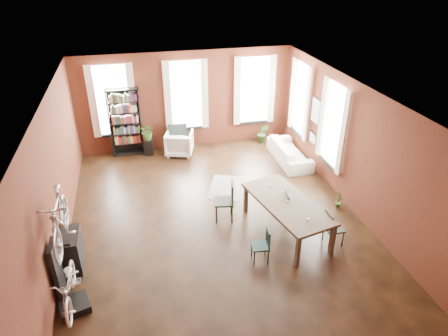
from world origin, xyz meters
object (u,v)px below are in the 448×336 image
object	(u,v)px
dining_chair_d	(293,209)
white_armchair	(179,142)
dining_chair_b	(224,201)
console_table	(72,250)
cream_sofa	(290,149)
bicycle_floor	(66,271)
bookshelf	(125,122)
dining_chair_c	(334,228)
plant_stand	(149,147)
dining_table	(286,217)
dining_chair_a	(260,246)
bike_trainer	(74,305)

from	to	relation	value
dining_chair_d	white_armchair	xyz separation A→B (m)	(-2.13, 4.50, -0.02)
dining_chair_b	console_table	xyz separation A→B (m)	(-3.48, -0.91, -0.11)
white_armchair	cream_sofa	distance (m)	3.56
dining_chair_b	bicycle_floor	xyz separation A→B (m)	(-3.38, -2.12, 0.40)
dining_chair_d	bookshelf	distance (m)	6.23
dining_chair_c	plant_stand	size ratio (longest dim) A/B	1.64
bookshelf	console_table	distance (m)	5.40
bookshelf	plant_stand	xyz separation A→B (m)	(0.65, -0.20, -0.84)
dining_chair_b	dining_chair_d	bearing A→B (deg)	79.00
dining_table	white_armchair	xyz separation A→B (m)	(-1.87, 4.70, 0.02)
white_armchair	dining_chair_b	bearing A→B (deg)	115.11
dining_chair_a	dining_chair_d	world-z (taller)	dining_chair_d
dining_chair_c	cream_sofa	distance (m)	4.14
dining_chair_d	white_armchair	world-z (taller)	dining_chair_d
dining_chair_a	bookshelf	size ratio (longest dim) A/B	0.36
dining_chair_d	console_table	distance (m)	5.05
bicycle_floor	bike_trainer	bearing A→B (deg)	-90.82
dining_table	dining_chair_a	size ratio (longest dim) A/B	3.01
bike_trainer	bicycle_floor	size ratio (longest dim) A/B	0.35
dining_table	dining_chair_a	bearing A→B (deg)	-149.90
dining_chair_d	console_table	bearing A→B (deg)	103.40
dining_table	white_armchair	bearing A→B (deg)	98.96
console_table	dining_table	bearing A→B (deg)	0.94
dining_chair_a	plant_stand	bearing A→B (deg)	-154.66
dining_chair_d	bike_trainer	bearing A→B (deg)	117.25
dining_chair_b	bike_trainer	world-z (taller)	dining_chair_b
console_table	bike_trainer	bearing A→B (deg)	-85.13
dining_chair_a	console_table	distance (m)	3.95
dining_chair_b	bookshelf	size ratio (longest dim) A/B	0.46
bike_trainer	bicycle_floor	distance (m)	0.83
dining_chair_c	white_armchair	distance (m)	6.04
dining_chair_d	plant_stand	size ratio (longest dim) A/B	1.73
dining_table	dining_chair_b	xyz separation A→B (m)	(-1.30, 0.84, 0.10)
dining_table	dining_chair_b	size ratio (longest dim) A/B	2.36
bicycle_floor	dining_chair_c	bearing A→B (deg)	4.18
bicycle_floor	bookshelf	bearing A→B (deg)	77.55
dining_chair_b	plant_stand	distance (m)	4.38
dining_table	plant_stand	xyz separation A→B (m)	(-2.85, 4.92, -0.15)
dining_chair_d	white_armchair	bearing A→B (deg)	35.59
console_table	bicycle_floor	size ratio (longest dim) A/B	0.53
white_armchair	bicycle_floor	world-z (taller)	bicycle_floor
dining_chair_b	white_armchair	bearing A→B (deg)	-160.25
dining_chair_a	dining_chair_c	distance (m)	1.79
dining_chair_a	plant_stand	world-z (taller)	dining_chair_a
dining_chair_b	bicycle_floor	world-z (taller)	bicycle_floor
cream_sofa	console_table	distance (m)	7.15
bike_trainer	cream_sofa	bearing A→B (deg)	37.69
dining_chair_c	console_table	bearing A→B (deg)	83.50
bike_trainer	console_table	bearing A→B (deg)	94.87
white_armchair	dining_chair_d	bearing A→B (deg)	131.99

